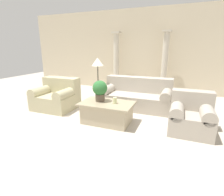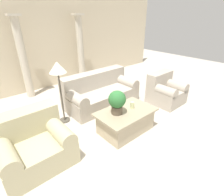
{
  "view_description": "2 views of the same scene",
  "coord_description": "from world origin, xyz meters",
  "px_view_note": "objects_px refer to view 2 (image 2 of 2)",
  "views": [
    {
      "loc": [
        1.65,
        -4.02,
        1.72
      ],
      "look_at": [
        0.05,
        0.03,
        0.47
      ],
      "focal_mm": 28.0,
      "sensor_mm": 36.0,
      "label": 1
    },
    {
      "loc": [
        -2.19,
        -2.63,
        2.34
      ],
      "look_at": [
        0.13,
        0.01,
        0.62
      ],
      "focal_mm": 28.0,
      "sensor_mm": 36.0,
      "label": 2
    }
  ],
  "objects_px": {
    "sofa_long": "(100,92)",
    "potted_plant": "(117,101)",
    "floor_lamp": "(58,72)",
    "loveseat": "(33,143)",
    "coffee_table": "(126,121)",
    "armchair": "(165,91)"
  },
  "relations": [
    {
      "from": "coffee_table",
      "to": "floor_lamp",
      "type": "height_order",
      "value": "floor_lamp"
    },
    {
      "from": "coffee_table",
      "to": "armchair",
      "type": "bearing_deg",
      "value": 7.39
    },
    {
      "from": "sofa_long",
      "to": "potted_plant",
      "type": "xyz_separation_m",
      "value": [
        -0.58,
        -1.32,
        0.42
      ]
    },
    {
      "from": "coffee_table",
      "to": "armchair",
      "type": "height_order",
      "value": "armchair"
    },
    {
      "from": "sofa_long",
      "to": "loveseat",
      "type": "relative_size",
      "value": 1.78
    },
    {
      "from": "sofa_long",
      "to": "floor_lamp",
      "type": "height_order",
      "value": "floor_lamp"
    },
    {
      "from": "loveseat",
      "to": "potted_plant",
      "type": "bearing_deg",
      "value": -13.3
    },
    {
      "from": "coffee_table",
      "to": "floor_lamp",
      "type": "xyz_separation_m",
      "value": [
        -0.82,
        1.23,
        0.97
      ]
    },
    {
      "from": "potted_plant",
      "to": "armchair",
      "type": "distance_m",
      "value": 2.08
    },
    {
      "from": "floor_lamp",
      "to": "armchair",
      "type": "height_order",
      "value": "floor_lamp"
    },
    {
      "from": "sofa_long",
      "to": "floor_lamp",
      "type": "xyz_separation_m",
      "value": [
        -1.2,
        -0.14,
        0.87
      ]
    },
    {
      "from": "floor_lamp",
      "to": "loveseat",
      "type": "bearing_deg",
      "value": -140.38
    },
    {
      "from": "sofa_long",
      "to": "armchair",
      "type": "xyz_separation_m",
      "value": [
        1.45,
        -1.14,
        0.01
      ]
    },
    {
      "from": "potted_plant",
      "to": "floor_lamp",
      "type": "height_order",
      "value": "floor_lamp"
    },
    {
      "from": "floor_lamp",
      "to": "sofa_long",
      "type": "bearing_deg",
      "value": 6.89
    },
    {
      "from": "loveseat",
      "to": "potted_plant",
      "type": "height_order",
      "value": "potted_plant"
    },
    {
      "from": "sofa_long",
      "to": "armchair",
      "type": "relative_size",
      "value": 2.35
    },
    {
      "from": "sofa_long",
      "to": "coffee_table",
      "type": "relative_size",
      "value": 1.62
    },
    {
      "from": "potted_plant",
      "to": "armchair",
      "type": "relative_size",
      "value": 0.58
    },
    {
      "from": "sofa_long",
      "to": "armchair",
      "type": "distance_m",
      "value": 1.85
    },
    {
      "from": "sofa_long",
      "to": "coffee_table",
      "type": "height_order",
      "value": "sofa_long"
    },
    {
      "from": "loveseat",
      "to": "floor_lamp",
      "type": "height_order",
      "value": "floor_lamp"
    }
  ]
}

